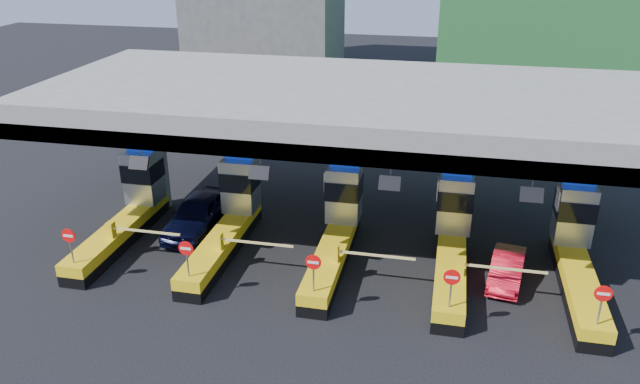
# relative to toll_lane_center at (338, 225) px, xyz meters

# --- Properties ---
(ground) EXTENTS (120.00, 120.00, 0.00)m
(ground) POSITION_rel_toll_lane_center_xyz_m (-0.00, -0.28, -1.40)
(ground) COLOR black
(ground) RESTS_ON ground
(toll_canopy) EXTENTS (28.00, 12.09, 7.00)m
(toll_canopy) POSITION_rel_toll_lane_center_xyz_m (-0.00, 2.59, 4.74)
(toll_canopy) COLOR slate
(toll_canopy) RESTS_ON ground
(toll_lane_far_left) EXTENTS (4.43, 8.00, 4.16)m
(toll_lane_far_left) POSITION_rel_toll_lane_center_xyz_m (-10.00, 0.00, 0.00)
(toll_lane_far_left) COLOR black
(toll_lane_far_left) RESTS_ON ground
(toll_lane_left) EXTENTS (4.43, 8.00, 4.16)m
(toll_lane_left) POSITION_rel_toll_lane_center_xyz_m (-5.00, 0.00, 0.00)
(toll_lane_left) COLOR black
(toll_lane_left) RESTS_ON ground
(toll_lane_center) EXTENTS (4.43, 8.00, 4.16)m
(toll_lane_center) POSITION_rel_toll_lane_center_xyz_m (0.00, 0.00, 0.00)
(toll_lane_center) COLOR black
(toll_lane_center) RESTS_ON ground
(toll_lane_right) EXTENTS (4.43, 8.00, 4.16)m
(toll_lane_right) POSITION_rel_toll_lane_center_xyz_m (5.00, 0.00, 0.00)
(toll_lane_right) COLOR black
(toll_lane_right) RESTS_ON ground
(toll_lane_far_right) EXTENTS (4.43, 8.00, 4.16)m
(toll_lane_far_right) POSITION_rel_toll_lane_center_xyz_m (10.00, 0.00, 0.00)
(toll_lane_far_right) COLOR black
(toll_lane_far_right) RESTS_ON ground
(van) EXTENTS (2.21, 5.19, 1.75)m
(van) POSITION_rel_toll_lane_center_xyz_m (-6.96, 0.80, -0.52)
(van) COLOR black
(van) RESTS_ON ground
(red_car) EXTENTS (1.81, 3.76, 1.19)m
(red_car) POSITION_rel_toll_lane_center_xyz_m (7.27, -0.95, -0.80)
(red_car) COLOR red
(red_car) RESTS_ON ground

